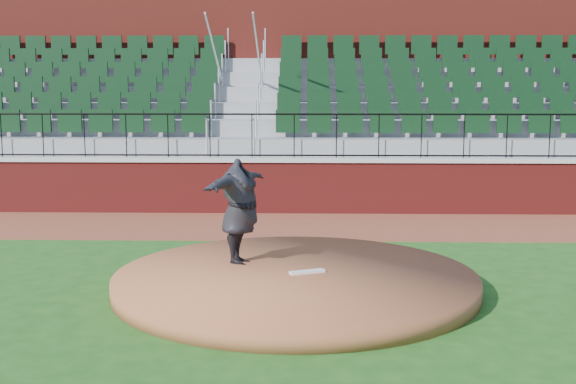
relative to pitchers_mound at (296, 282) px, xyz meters
The scene contains 10 objects.
ground 0.43m from the pitchers_mound, 109.94° to the right, with size 90.00×90.00×0.00m, color #1C4F16.
warning_track 5.01m from the pitchers_mound, 91.62° to the left, with size 34.00×3.20×0.01m, color brown.
field_wall 6.63m from the pitchers_mound, 91.22° to the left, with size 34.00×0.35×1.20m, color maroon.
wall_cap 6.71m from the pitchers_mound, 91.22° to the left, with size 34.00×0.45×0.10m, color #B7B7B7.
wall_railing 6.82m from the pitchers_mound, 91.22° to the left, with size 34.00×0.05×1.00m, color black, non-canonical shape.
seating_stands 9.59m from the pitchers_mound, 90.87° to the left, with size 34.00×5.10×4.60m, color gray, non-canonical shape.
concourse_wall 12.42m from the pitchers_mound, 90.67° to the left, with size 34.00×0.50×5.50m, color maroon.
pitchers_mound is the anchor object (origin of this frame).
pitching_rubber 0.23m from the pitchers_mound, 11.93° to the left, with size 0.53×0.13×0.04m, color white.
pitcher 1.44m from the pitchers_mound, 143.77° to the left, with size 2.01×0.55×1.64m, color black.
Camera 1 is at (0.31, -10.42, 3.06)m, focal length 47.09 mm.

